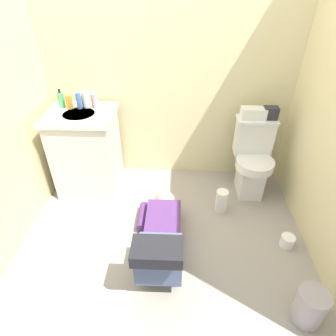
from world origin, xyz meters
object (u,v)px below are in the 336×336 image
bottle_amber (69,102)px  bottle_blue (79,101)px  vanity_cabinet (87,151)px  paper_towel_roll (222,201)px  person_plumber (161,238)px  bottle_pink (94,101)px  bottle_clear (86,99)px  soap_dispenser (61,100)px  faucet (83,101)px  tissue_box (253,113)px  toilet_paper_roll (287,241)px  toiletry_bag (271,113)px  trash_can (309,306)px  toilet (252,159)px

bottle_amber → bottle_blue: bearing=2.8°
vanity_cabinet → paper_towel_roll: 1.36m
person_plumber → bottle_pink: size_ratio=7.99×
person_plumber → bottle_clear: 1.39m
vanity_cabinet → paper_towel_roll: bearing=-13.6°
soap_dispenser → faucet: bearing=6.0°
tissue_box → soap_dispenser: soap_dispenser is taller
bottle_clear → toilet_paper_roll: size_ratio=1.39×
toiletry_bag → soap_dispenser: size_ratio=0.75×
toiletry_bag → bottle_amber: 1.80m
faucet → tissue_box: size_ratio=0.45×
trash_can → paper_towel_roll: 1.08m
bottle_pink → toilet_paper_roll: (1.66, -0.82, -0.84)m
person_plumber → toilet_paper_roll: bearing=6.7°
bottle_clear → bottle_pink: bottle_clear is taller
toilet → trash_can: bearing=-84.2°
tissue_box → trash_can: bearing=-82.8°
paper_towel_roll → toilet: bearing=46.8°
toilet → trash_can: size_ratio=2.84×
soap_dispenser → bottle_amber: soap_dispenser is taller
vanity_cabinet → toiletry_bag: 1.74m
faucet → person_plumber: 1.41m
tissue_box → toilet_paper_roll: (0.24, -0.81, -0.75)m
paper_towel_roll → tissue_box: bearing=58.1°
bottle_clear → person_plumber: bearing=-52.7°
toilet → paper_towel_roll: bearing=-133.2°
tissue_box → bottle_pink: bearing=179.5°
bottle_amber → bottle_blue: bottle_blue is taller
soap_dispenser → bottle_clear: bearing=-0.2°
soap_dispenser → bottle_amber: size_ratio=1.33×
toilet → person_plumber: bearing=-134.7°
bottle_blue → trash_can: bearing=-38.7°
toilet → person_plumber: toilet is taller
toiletry_bag → trash_can: (0.03, -1.40, -0.67)m
trash_can → tissue_box: bearing=97.2°
person_plumber → bottle_clear: (-0.72, 0.95, 0.72)m
tissue_box → bottle_blue: 1.57m
vanity_cabinet → soap_dispenser: 0.52m
bottle_pink → trash_can: bottle_pink is taller
toiletry_bag → trash_can: size_ratio=0.47×
bottle_clear → trash_can: (1.68, -1.42, -0.76)m
bottle_amber → bottle_blue: size_ratio=0.85×
person_plumber → tissue_box: (0.78, 0.93, 0.62)m
soap_dispenser → bottle_pink: size_ratio=1.24×
person_plumber → trash_can: (0.96, -0.47, -0.04)m
bottle_blue → trash_can: (1.74, -1.39, -0.76)m
bottle_clear → bottle_pink: bearing=-5.9°
toilet → paper_towel_roll: size_ratio=3.40×
vanity_cabinet → tissue_box: size_ratio=3.73×
toiletry_bag → toilet_paper_roll: toiletry_bag is taller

